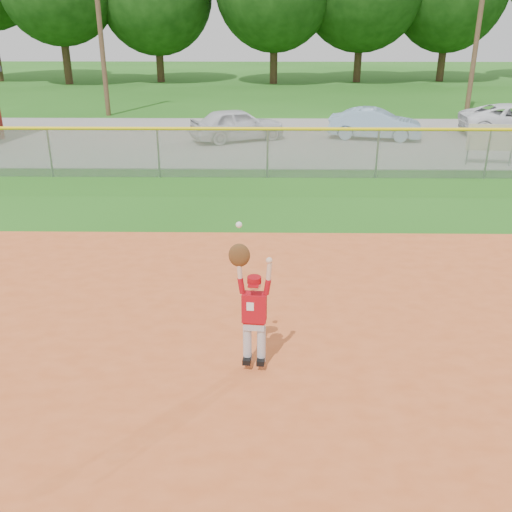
{
  "coord_description": "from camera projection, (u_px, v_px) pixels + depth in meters",
  "views": [
    {
      "loc": [
        -0.08,
        -7.21,
        4.59
      ],
      "look_at": [
        -0.21,
        1.1,
        1.1
      ],
      "focal_mm": 40.0,
      "sensor_mm": 36.0,
      "label": 1
    }
  ],
  "objects": [
    {
      "name": "ground",
      "position": [
        269.0,
        353.0,
        8.42
      ],
      "size": [
        120.0,
        120.0,
        0.0
      ],
      "primitive_type": "plane",
      "color": "#215C15",
      "rests_on": "ground"
    },
    {
      "name": "power_lines",
      "position": [
        289.0,
        15.0,
        26.88
      ],
      "size": [
        19.4,
        0.24,
        9.0
      ],
      "color": "#4C3823",
      "rests_on": "ground"
    },
    {
      "name": "ballplayer",
      "position": [
        252.0,
        306.0,
        7.66
      ],
      "size": [
        0.58,
        0.26,
        2.06
      ],
      "color": "silver",
      "rests_on": "ground"
    },
    {
      "name": "car_blue",
      "position": [
        375.0,
        124.0,
        22.89
      ],
      "size": [
        3.84,
        2.04,
        1.2
      ],
      "primitive_type": "imported",
      "rotation": [
        0.0,
        0.0,
        1.35
      ],
      "color": "#7D9EBB",
      "rests_on": "parking_strip"
    },
    {
      "name": "sponsor_sign",
      "position": [
        491.0,
        139.0,
        18.66
      ],
      "size": [
        1.55,
        0.2,
        1.38
      ],
      "color": "gray",
      "rests_on": "ground"
    },
    {
      "name": "parking_strip",
      "position": [
        267.0,
        139.0,
        23.16
      ],
      "size": [
        44.0,
        10.0,
        0.03
      ],
      "primitive_type": "cube",
      "color": "gray",
      "rests_on": "ground"
    },
    {
      "name": "outfield_fence",
      "position": [
        268.0,
        149.0,
        17.3
      ],
      "size": [
        40.06,
        0.1,
        1.55
      ],
      "color": "gray",
      "rests_on": "ground"
    },
    {
      "name": "car_white_a",
      "position": [
        237.0,
        124.0,
        22.58
      ],
      "size": [
        4.0,
        2.91,
        1.27
      ],
      "primitive_type": "imported",
      "rotation": [
        0.0,
        0.0,
        2.0
      ],
      "color": "silver",
      "rests_on": "parking_strip"
    }
  ]
}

